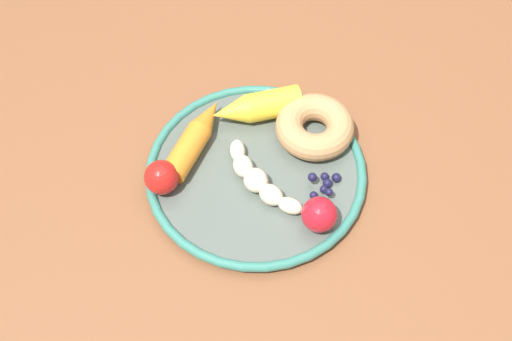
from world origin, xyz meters
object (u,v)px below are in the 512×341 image
(carrot_orange, at_px, (195,137))
(donut, at_px, (315,127))
(banana, at_px, (259,179))
(tomato_mid, at_px, (319,214))
(dining_table, at_px, (243,205))
(tomato_near, at_px, (161,175))
(carrot_yellow, at_px, (256,107))
(blueberry_pile, at_px, (324,186))
(plate, at_px, (256,172))

(carrot_orange, bearing_deg, donut, 79.56)
(banana, distance_m, tomato_mid, 0.09)
(dining_table, distance_m, tomato_near, 0.15)
(banana, xyz_separation_m, carrot_yellow, (-0.11, 0.03, 0.01))
(tomato_near, bearing_deg, carrot_yellow, 116.82)
(carrot_orange, xyz_separation_m, carrot_yellow, (-0.02, 0.09, 0.00))
(carrot_yellow, bearing_deg, banana, -14.16)
(banana, xyz_separation_m, tomato_mid, (0.07, 0.05, 0.01))
(blueberry_pile, bearing_deg, carrot_orange, -129.05)
(plate, bearing_deg, blueberry_pile, 55.47)
(donut, bearing_deg, tomato_mid, -16.82)
(plate, xyz_separation_m, donut, (-0.03, 0.09, 0.02))
(carrot_orange, bearing_deg, blueberry_pile, 50.95)
(dining_table, xyz_separation_m, blueberry_pile, (0.06, 0.09, 0.10))
(tomato_near, bearing_deg, dining_table, 88.11)
(blueberry_pile, bearing_deg, donut, 169.29)
(banana, distance_m, carrot_orange, 0.10)
(dining_table, relative_size, tomato_near, 27.40)
(dining_table, distance_m, blueberry_pile, 0.15)
(blueberry_pile, bearing_deg, dining_table, -123.53)
(plate, bearing_deg, donut, 110.13)
(plate, relative_size, tomato_mid, 6.50)
(dining_table, xyz_separation_m, carrot_orange, (-0.05, -0.05, 0.11))
(dining_table, bearing_deg, donut, 102.82)
(blueberry_pile, bearing_deg, carrot_yellow, -160.15)
(blueberry_pile, relative_size, tomato_near, 1.08)
(carrot_orange, distance_m, tomato_mid, 0.19)
(carrot_orange, distance_m, carrot_yellow, 0.09)
(dining_table, relative_size, plate, 4.21)
(carrot_orange, height_order, tomato_mid, tomato_mid)
(carrot_orange, distance_m, blueberry_pile, 0.18)
(plate, height_order, tomato_mid, tomato_mid)
(banana, distance_m, tomato_near, 0.12)
(donut, bearing_deg, carrot_orange, -100.44)
(dining_table, distance_m, carrot_yellow, 0.14)
(plate, bearing_deg, carrot_orange, -133.61)
(plate, height_order, tomato_near, tomato_near)
(tomato_mid, bearing_deg, blueberry_pile, 152.76)
(carrot_orange, distance_m, tomato_near, 0.07)
(blueberry_pile, distance_m, tomato_mid, 0.05)
(donut, bearing_deg, tomato_near, -84.34)
(tomato_near, bearing_deg, carrot_orange, 131.84)
(tomato_near, bearing_deg, blueberry_pile, 71.91)
(dining_table, bearing_deg, tomato_near, -91.89)
(donut, distance_m, blueberry_pile, 0.08)
(carrot_orange, xyz_separation_m, donut, (0.03, 0.15, 0.00))
(carrot_yellow, distance_m, tomato_near, 0.16)
(blueberry_pile, bearing_deg, tomato_mid, -27.24)
(dining_table, height_order, blueberry_pile, blueberry_pile)
(carrot_orange, bearing_deg, plate, 46.39)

